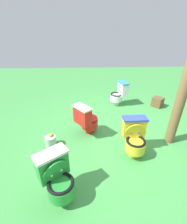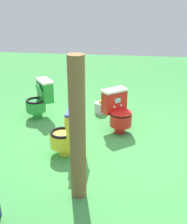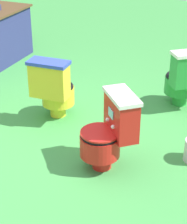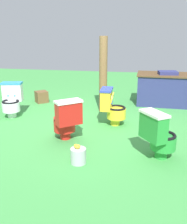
{
  "view_description": "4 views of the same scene",
  "coord_description": "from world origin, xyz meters",
  "px_view_note": "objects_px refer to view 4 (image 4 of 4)",
  "views": [
    {
      "loc": [
        2.85,
        -0.67,
        2.12
      ],
      "look_at": [
        -0.13,
        -0.53,
        0.51
      ],
      "focal_mm": 24.63,
      "sensor_mm": 36.0,
      "label": 1
    },
    {
      "loc": [
        -0.24,
        3.85,
        2.26
      ],
      "look_at": [
        0.31,
        -0.22,
        0.52
      ],
      "focal_mm": 46.62,
      "sensor_mm": 36.0,
      "label": 2
    },
    {
      "loc": [
        -3.11,
        -1.74,
        2.28
      ],
      "look_at": [
        0.35,
        -0.38,
        0.32
      ],
      "focal_mm": 66.83,
      "sensor_mm": 36.0,
      "label": 3
    },
    {
      "loc": [
        1.14,
        -4.55,
        1.79
      ],
      "look_at": [
        0.36,
        -0.39,
        0.43
      ],
      "focal_mm": 40.83,
      "sensor_mm": 36.0,
      "label": 4
    }
  ],
  "objects_px": {
    "toilet_green": "(159,135)",
    "lemon_bucket": "(78,155)",
    "toilet_white": "(12,99)",
    "wooden_post": "(103,75)",
    "toilet_yellow": "(112,107)",
    "toilet_red": "(66,119)",
    "vendor_table": "(166,89)",
    "small_crate": "(42,97)"
  },
  "relations": [
    {
      "from": "toilet_yellow",
      "to": "small_crate",
      "type": "relative_size",
      "value": 2.48
    },
    {
      "from": "toilet_red",
      "to": "lemon_bucket",
      "type": "distance_m",
      "value": 0.87
    },
    {
      "from": "toilet_green",
      "to": "lemon_bucket",
      "type": "bearing_deg",
      "value": -108.84
    },
    {
      "from": "toilet_green",
      "to": "toilet_white",
      "type": "relative_size",
      "value": 1.0
    },
    {
      "from": "toilet_white",
      "to": "toilet_yellow",
      "type": "relative_size",
      "value": 1.0
    },
    {
      "from": "toilet_red",
      "to": "wooden_post",
      "type": "relative_size",
      "value": 0.43
    },
    {
      "from": "toilet_red",
      "to": "toilet_yellow",
      "type": "xyz_separation_m",
      "value": [
        0.66,
        0.88,
        0.0
      ]
    },
    {
      "from": "toilet_green",
      "to": "small_crate",
      "type": "bearing_deg",
      "value": -168.76
    },
    {
      "from": "toilet_green",
      "to": "toilet_white",
      "type": "bearing_deg",
      "value": -151.31
    },
    {
      "from": "toilet_red",
      "to": "toilet_green",
      "type": "distance_m",
      "value": 1.53
    },
    {
      "from": "wooden_post",
      "to": "lemon_bucket",
      "type": "bearing_deg",
      "value": -89.35
    },
    {
      "from": "vendor_table",
      "to": "small_crate",
      "type": "xyz_separation_m",
      "value": [
        -3.15,
        -0.42,
        -0.25
      ]
    },
    {
      "from": "toilet_green",
      "to": "small_crate",
      "type": "relative_size",
      "value": 2.48
    },
    {
      "from": "toilet_green",
      "to": "lemon_bucket",
      "type": "height_order",
      "value": "toilet_green"
    },
    {
      "from": "wooden_post",
      "to": "small_crate",
      "type": "relative_size",
      "value": 5.74
    },
    {
      "from": "vendor_table",
      "to": "small_crate",
      "type": "relative_size",
      "value": 5.06
    },
    {
      "from": "toilet_red",
      "to": "toilet_white",
      "type": "bearing_deg",
      "value": 106.7
    },
    {
      "from": "toilet_white",
      "to": "lemon_bucket",
      "type": "distance_m",
      "value": 2.61
    },
    {
      "from": "vendor_table",
      "to": "lemon_bucket",
      "type": "xyz_separation_m",
      "value": [
        -1.45,
        -3.35,
        -0.28
      ]
    },
    {
      "from": "toilet_green",
      "to": "lemon_bucket",
      "type": "distance_m",
      "value": 1.18
    },
    {
      "from": "toilet_red",
      "to": "toilet_yellow",
      "type": "distance_m",
      "value": 1.1
    },
    {
      "from": "toilet_red",
      "to": "vendor_table",
      "type": "distance_m",
      "value": 3.19
    },
    {
      "from": "small_crate",
      "to": "lemon_bucket",
      "type": "height_order",
      "value": "small_crate"
    },
    {
      "from": "toilet_green",
      "to": "toilet_white",
      "type": "height_order",
      "value": "same"
    },
    {
      "from": "toilet_red",
      "to": "vendor_table",
      "type": "bearing_deg",
      "value": 15.61
    },
    {
      "from": "toilet_white",
      "to": "small_crate",
      "type": "bearing_deg",
      "value": -110.94
    },
    {
      "from": "vendor_table",
      "to": "toilet_green",
      "type": "bearing_deg",
      "value": -96.6
    },
    {
      "from": "toilet_green",
      "to": "toilet_yellow",
      "type": "height_order",
      "value": "same"
    },
    {
      "from": "toilet_white",
      "to": "toilet_yellow",
      "type": "bearing_deg",
      "value": 165.09
    },
    {
      "from": "vendor_table",
      "to": "wooden_post",
      "type": "bearing_deg",
      "value": -150.11
    },
    {
      "from": "toilet_white",
      "to": "toilet_green",
      "type": "bearing_deg",
      "value": 143.39
    },
    {
      "from": "small_crate",
      "to": "lemon_bucket",
      "type": "relative_size",
      "value": 1.06
    },
    {
      "from": "vendor_table",
      "to": "lemon_bucket",
      "type": "height_order",
      "value": "vendor_table"
    },
    {
      "from": "toilet_yellow",
      "to": "lemon_bucket",
      "type": "bearing_deg",
      "value": -10.92
    },
    {
      "from": "toilet_white",
      "to": "lemon_bucket",
      "type": "relative_size",
      "value": 2.63
    },
    {
      "from": "toilet_white",
      "to": "vendor_table",
      "type": "relative_size",
      "value": 0.49
    },
    {
      "from": "lemon_bucket",
      "to": "toilet_red",
      "type": "bearing_deg",
      "value": 117.36
    },
    {
      "from": "toilet_white",
      "to": "toilet_yellow",
      "type": "xyz_separation_m",
      "value": [
        2.18,
        -0.14,
        0.0
      ]
    },
    {
      "from": "toilet_red",
      "to": "toilet_yellow",
      "type": "height_order",
      "value": "same"
    },
    {
      "from": "toilet_white",
      "to": "wooden_post",
      "type": "distance_m",
      "value": 2.07
    },
    {
      "from": "toilet_white",
      "to": "vendor_table",
      "type": "bearing_deg",
      "value": -165.86
    },
    {
      "from": "toilet_red",
      "to": "toilet_yellow",
      "type": "relative_size",
      "value": 1.0
    }
  ]
}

